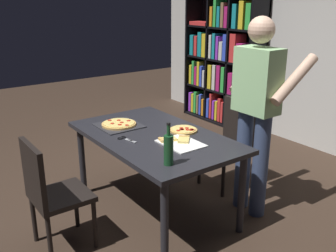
{
  "coord_description": "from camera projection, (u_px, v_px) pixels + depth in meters",
  "views": [
    {
      "loc": [
        2.64,
        -1.77,
        1.9
      ],
      "look_at": [
        0.0,
        0.15,
        0.8
      ],
      "focal_mm": 41.39,
      "sensor_mm": 36.0,
      "label": 1
    }
  ],
  "objects": [
    {
      "name": "chair_near_camera",
      "position": [
        50.0,
        190.0,
        2.92
      ],
      "size": [
        0.42,
        0.42,
        0.9
      ],
      "color": "black",
      "rests_on": "ground_plane"
    },
    {
      "name": "second_pizza_plain",
      "position": [
        183.0,
        130.0,
        3.46
      ],
      "size": [
        0.25,
        0.25,
        0.03
      ],
      "color": "tan",
      "rests_on": "dining_table"
    },
    {
      "name": "kitchen_scissors",
      "position": [
        125.0,
        139.0,
        3.26
      ],
      "size": [
        0.2,
        0.1,
        0.01
      ],
      "color": "silver",
      "rests_on": "dining_table"
    },
    {
      "name": "pepperoni_pizza_on_tray",
      "position": [
        119.0,
        124.0,
        3.59
      ],
      "size": [
        0.38,
        0.38,
        0.04
      ],
      "color": "#2D2D33",
      "rests_on": "dining_table"
    },
    {
      "name": "wine_bottle",
      "position": [
        169.0,
        149.0,
        2.74
      ],
      "size": [
        0.07,
        0.07,
        0.32
      ],
      "color": "#194723",
      "rests_on": "dining_table"
    },
    {
      "name": "person_serving_pizza",
      "position": [
        257.0,
        106.0,
        3.32
      ],
      "size": [
        0.55,
        0.54,
        1.75
      ],
      "color": "#38476B",
      "rests_on": "ground_plane"
    },
    {
      "name": "bookshelf",
      "position": [
        223.0,
        62.0,
        5.88
      ],
      "size": [
        1.4,
        0.35,
        1.95
      ],
      "color": "black",
      "rests_on": "ground_plane"
    },
    {
      "name": "pizza_slices_on_towel",
      "position": [
        179.0,
        142.0,
        3.18
      ],
      "size": [
        0.36,
        0.28,
        0.03
      ],
      "color": "white",
      "rests_on": "dining_table"
    },
    {
      "name": "ground_plane",
      "position": [
        155.0,
        210.0,
        3.61
      ],
      "size": [
        12.0,
        12.0,
        0.0
      ],
      "primitive_type": "plane",
      "color": "#38281E"
    },
    {
      "name": "chair_far_side",
      "position": [
        231.0,
        138.0,
        3.98
      ],
      "size": [
        0.42,
        0.42,
        0.9
      ],
      "color": "black",
      "rests_on": "ground_plane"
    },
    {
      "name": "dining_table",
      "position": [
        154.0,
        143.0,
        3.4
      ],
      "size": [
        1.56,
        0.94,
        0.75
      ],
      "color": "#232328",
      "rests_on": "ground_plane"
    },
    {
      "name": "back_wall",
      "position": [
        334.0,
        40.0,
        4.61
      ],
      "size": [
        6.4,
        0.1,
        2.8
      ],
      "primitive_type": "cube",
      "color": "silver",
      "rests_on": "ground_plane"
    }
  ]
}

